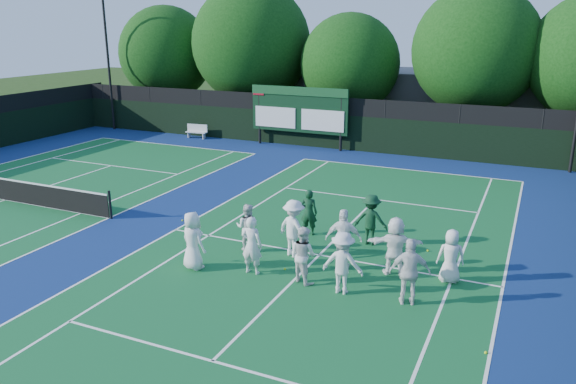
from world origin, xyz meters
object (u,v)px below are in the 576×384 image
at_px(scoreboard, 299,110).
at_px(coach_left, 309,212).
at_px(tennis_net, 4,189).
at_px(bench, 197,131).

bearing_deg(scoreboard, coach_left, -65.27).
relative_size(tennis_net, bench, 7.91).
xyz_separation_m(scoreboard, bench, (-6.98, -0.22, -1.71)).
bearing_deg(coach_left, tennis_net, -0.49).
xyz_separation_m(bench, coach_left, (12.98, -12.81, 0.34)).
bearing_deg(scoreboard, bench, -178.18).
bearing_deg(coach_left, bench, -51.94).
bearing_deg(bench, coach_left, -44.61).
bearing_deg(tennis_net, coach_left, 6.84).
relative_size(tennis_net, coach_left, 6.95).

